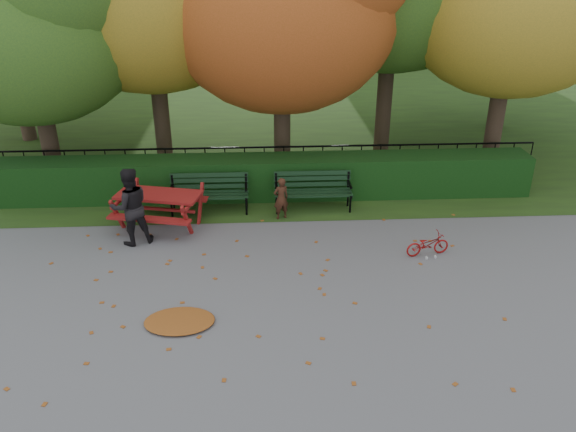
{
  "coord_description": "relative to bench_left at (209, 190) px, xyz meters",
  "views": [
    {
      "loc": [
        -0.12,
        -8.3,
        5.56
      ],
      "look_at": [
        0.39,
        1.22,
        1.0
      ],
      "focal_mm": 35.0,
      "sensor_mm": 36.0,
      "label": 1
    }
  ],
  "objects": [
    {
      "name": "bench_right",
      "position": [
        2.4,
        0.0,
        0.0
      ],
      "size": [
        1.8,
        0.57,
        0.88
      ],
      "color": "black",
      "rests_on": "ground"
    },
    {
      "name": "child",
      "position": [
        1.64,
        -0.5,
        -0.03
      ],
      "size": [
        0.42,
        0.35,
        0.98
      ],
      "primitive_type": "imported",
      "rotation": [
        0.0,
        0.0,
        3.49
      ],
      "color": "#3C1E13",
      "rests_on": "ground"
    },
    {
      "name": "picnic_table",
      "position": [
        -1.03,
        -0.72,
        0.08
      ],
      "size": [
        2.08,
        1.82,
        0.88
      ],
      "rotation": [
        0.0,
        0.0,
        -0.23
      ],
      "color": "maroon",
      "rests_on": "ground"
    },
    {
      "name": "iron_fence",
      "position": [
        1.3,
        1.6,
        0.02
      ],
      "size": [
        14.0,
        0.04,
        1.02
      ],
      "color": "black",
      "rests_on": "ground"
    },
    {
      "name": "hedge",
      "position": [
        1.3,
        0.8,
        -0.02
      ],
      "size": [
        13.0,
        0.9,
        1.0
      ],
      "primitive_type": "cube",
      "color": "black",
      "rests_on": "ground"
    },
    {
      "name": "bench_left",
      "position": [
        0.0,
        0.0,
        0.0
      ],
      "size": [
        1.8,
        0.57,
        0.88
      ],
      "color": "black",
      "rests_on": "ground"
    },
    {
      "name": "leaf_scatter",
      "position": [
        1.3,
        -3.4,
        -0.51
      ],
      "size": [
        9.0,
        5.7,
        0.01
      ],
      "primitive_type": null,
      "color": "brown",
      "rests_on": "ground"
    },
    {
      "name": "bicycle",
      "position": [
        4.48,
        -2.34,
        -0.28
      ],
      "size": [
        0.94,
        0.48,
        0.47
      ],
      "primitive_type": "imported",
      "rotation": [
        0.0,
        0.0,
        1.76
      ],
      "color": "maroon",
      "rests_on": "ground"
    },
    {
      "name": "ground",
      "position": [
        1.3,
        -3.7,
        -0.52
      ],
      "size": [
        90.0,
        90.0,
        0.0
      ],
      "primitive_type": "plane",
      "color": "slate",
      "rests_on": "ground"
    },
    {
      "name": "adult",
      "position": [
        -1.47,
        -1.5,
        0.3
      ],
      "size": [
        0.98,
        0.89,
        1.65
      ],
      "primitive_type": "imported",
      "rotation": [
        0.0,
        0.0,
        3.54
      ],
      "color": "black",
      "rests_on": "ground"
    },
    {
      "name": "leaf_pile",
      "position": [
        -0.2,
        -4.37,
        -0.48
      ],
      "size": [
        1.28,
        0.99,
        0.08
      ],
      "primitive_type": "ellipsoid",
      "rotation": [
        0.0,
        0.0,
        -0.17
      ],
      "color": "brown",
      "rests_on": "ground"
    },
    {
      "name": "grass_strip",
      "position": [
        1.3,
        10.3,
        -0.51
      ],
      "size": [
        90.0,
        90.0,
        0.0
      ],
      "primitive_type": "plane",
      "color": "#223816",
      "rests_on": "ground"
    }
  ]
}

